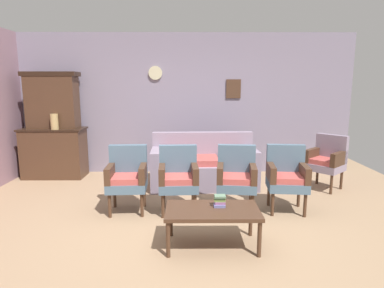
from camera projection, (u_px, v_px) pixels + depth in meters
ground_plane at (185, 226)px, 4.04m from camera, size 7.68×7.68×0.00m
wall_back_with_decor at (187, 104)px, 6.39m from camera, size 6.40×0.09×2.70m
side_cabinet at (55, 153)px, 6.15m from camera, size 1.16×0.55×0.93m
cabinet_upper_hutch at (52, 100)px, 6.06m from camera, size 0.99×0.38×1.03m
vase_on_cabinet at (54, 122)px, 5.88m from camera, size 0.14×0.14×0.28m
floral_couch at (204, 167)px, 5.62m from camera, size 1.80×0.87×0.90m
armchair_near_couch_end at (127, 176)px, 4.47m from camera, size 0.54×0.52×0.90m
armchair_by_doorway at (178, 176)px, 4.45m from camera, size 0.55×0.52×0.90m
armchair_near_cabinet at (236, 176)px, 4.47m from camera, size 0.57×0.55×0.90m
armchair_row_middle at (287, 175)px, 4.49m from camera, size 0.57×0.54×0.90m
wingback_chair_by_fireplace at (327, 159)px, 5.45m from camera, size 0.71×0.71×0.90m
coffee_table at (212, 213)px, 3.49m from camera, size 1.00×0.56×0.42m
book_stack_on_table at (220, 201)px, 3.54m from camera, size 0.13×0.11×0.13m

